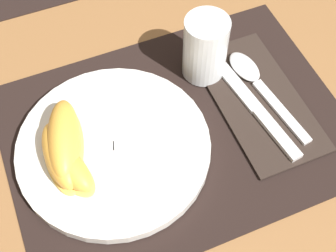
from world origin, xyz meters
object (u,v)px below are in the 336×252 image
at_px(plate, 114,149).
at_px(citrus_wedge_0, 65,141).
at_px(citrus_wedge_1, 60,157).
at_px(juice_glass, 205,51).
at_px(fork, 119,146).
at_px(knife, 251,102).
at_px(citrus_wedge_2, 68,166).
at_px(spoon, 254,78).

distance_m(plate, citrus_wedge_0, 0.07).
bearing_deg(citrus_wedge_1, plate, -0.38).
bearing_deg(citrus_wedge_1, juice_glass, 19.01).
bearing_deg(juice_glass, fork, -151.89).
height_order(knife, fork, fork).
bearing_deg(citrus_wedge_2, knife, 2.86).
height_order(plate, knife, plate).
height_order(spoon, fork, fork).
bearing_deg(fork, spoon, 10.01).
relative_size(juice_glass, knife, 0.44).
relative_size(knife, citrus_wedge_2, 2.16).
distance_m(fork, citrus_wedge_0, 0.07).
distance_m(citrus_wedge_0, citrus_wedge_1, 0.02).
bearing_deg(citrus_wedge_2, juice_glass, 22.48).
height_order(plate, juice_glass, juice_glass).
xyz_separation_m(plate, spoon, (0.23, 0.03, -0.00)).
relative_size(knife, fork, 1.26).
height_order(knife, citrus_wedge_1, citrus_wedge_1).
distance_m(knife, spoon, 0.04).
bearing_deg(plate, citrus_wedge_1, 179.62).
distance_m(plate, citrus_wedge_2, 0.07).
relative_size(fork, citrus_wedge_0, 1.36).
height_order(knife, spoon, spoon).
xyz_separation_m(spoon, fork, (-0.22, -0.04, 0.01)).
distance_m(juice_glass, spoon, 0.08).
height_order(plate, spoon, plate).
distance_m(juice_glass, citrus_wedge_1, 0.25).
bearing_deg(citrus_wedge_0, citrus_wedge_2, -101.10).
distance_m(citrus_wedge_1, citrus_wedge_2, 0.02).
xyz_separation_m(knife, citrus_wedge_1, (-0.27, 0.00, 0.03)).
xyz_separation_m(fork, citrus_wedge_1, (-0.07, 0.01, 0.01)).
xyz_separation_m(knife, spoon, (0.02, 0.03, 0.00)).
distance_m(knife, citrus_wedge_2, 0.27).
relative_size(juice_glass, citrus_wedge_1, 0.95).
xyz_separation_m(juice_glass, citrus_wedge_1, (-0.23, -0.08, -0.01)).
distance_m(spoon, citrus_wedge_0, 0.28).
bearing_deg(plate, juice_glass, 26.00).
distance_m(knife, citrus_wedge_0, 0.26).
relative_size(knife, citrus_wedge_0, 1.72).
bearing_deg(citrus_wedge_2, spoon, 9.44).
xyz_separation_m(plate, fork, (0.01, -0.00, 0.01)).
bearing_deg(spoon, fork, -169.99).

